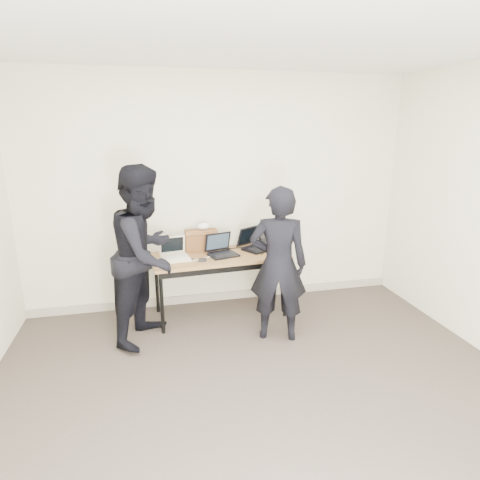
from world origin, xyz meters
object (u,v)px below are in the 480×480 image
object	(u,v)px
equipment_box	(269,241)
person_typist	(278,265)
desk	(220,260)
laptop_right	(255,244)
leather_satchel	(201,240)
person_observer	(146,255)
laptop_beige	(175,255)
laptop_center	(221,250)

from	to	relation	value
equipment_box	person_typist	size ratio (longest dim) A/B	0.15
desk	person_typist	size ratio (longest dim) A/B	0.98
laptop_right	leather_satchel	distance (m)	0.63
person_typist	equipment_box	bearing A→B (deg)	-83.77
person_typist	person_observer	distance (m)	1.31
laptop_right	person_observer	size ratio (longest dim) A/B	0.26
laptop_beige	equipment_box	world-z (taller)	laptop_beige
laptop_center	equipment_box	xyz separation A→B (m)	(0.61, 0.18, 0.01)
leather_satchel	person_observer	world-z (taller)	person_observer
leather_satchel	person_typist	xyz separation A→B (m)	(0.65, -0.86, -0.06)
laptop_right	equipment_box	distance (m)	0.19
laptop_right	person_observer	bearing A→B (deg)	169.97
leather_satchel	laptop_center	bearing A→B (deg)	-47.44
desk	person_typist	world-z (taller)	person_typist
laptop_center	person_observer	bearing A→B (deg)	-173.59
laptop_center	person_observer	size ratio (longest dim) A/B	0.21
desk	equipment_box	size ratio (longest dim) A/B	6.74
laptop_right	person_typist	size ratio (longest dim) A/B	0.30
laptop_beige	person_typist	size ratio (longest dim) A/B	0.21
person_typist	laptop_center	bearing A→B (deg)	-37.60
laptop_center	leather_satchel	size ratio (longest dim) A/B	1.03
laptop_center	person_typist	xyz separation A→B (m)	(0.45, -0.64, 0.01)
laptop_center	laptop_right	xyz separation A→B (m)	(0.43, 0.14, 0.00)
laptop_beige	laptop_right	world-z (taller)	laptop_right
laptop_right	person_typist	distance (m)	0.78
desk	person_observer	xyz separation A→B (m)	(-0.80, -0.32, 0.22)
desk	person_observer	distance (m)	0.89
laptop_center	equipment_box	distance (m)	0.64
laptop_center	person_observer	world-z (taller)	person_observer
laptop_beige	desk	bearing A→B (deg)	-7.47
laptop_right	person_observer	xyz separation A→B (m)	(-1.25, -0.47, 0.11)
desk	laptop_beige	xyz separation A→B (m)	(-0.50, -0.01, 0.11)
desk	laptop_right	size ratio (longest dim) A/B	3.32
laptop_beige	person_typist	world-z (taller)	person_typist
desk	person_observer	bearing A→B (deg)	-162.29
laptop_right	desk	bearing A→B (deg)	168.31
laptop_beige	laptop_center	world-z (taller)	laptop_center
leather_satchel	person_observer	bearing A→B (deg)	-139.04
laptop_center	person_typist	size ratio (longest dim) A/B	0.24
person_typist	leather_satchel	bearing A→B (deg)	-35.51
laptop_center	equipment_box	size ratio (longest dim) A/B	1.63
desk	laptop_center	size ratio (longest dim) A/B	4.13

